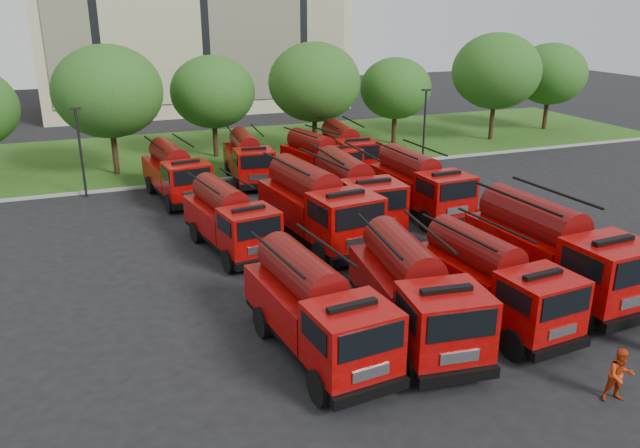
{
  "coord_description": "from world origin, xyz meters",
  "views": [
    {
      "loc": [
        -9.7,
        -19.63,
        10.53
      ],
      "look_at": [
        -0.93,
        3.3,
        1.8
      ],
      "focal_mm": 35.0,
      "sensor_mm": 36.0,
      "label": 1
    }
  ],
  "objects_px": {
    "fire_truck_9": "(248,158)",
    "firefighter_1": "(615,400)",
    "fire_truck_6": "(352,192)",
    "fire_truck_11": "(345,150)",
    "firefighter_2": "(546,273)",
    "fire_truck_2": "(492,280)",
    "firefighter_4": "(257,272)",
    "firefighter_3": "(536,268)",
    "fire_truck_8": "(175,172)",
    "firefighter_5": "(492,231)",
    "fire_truck_7": "(419,184)",
    "fire_truck_4": "(230,218)",
    "fire_truck_10": "(320,158)",
    "fire_truck_0": "(316,308)",
    "fire_truck_3": "(552,250)",
    "fire_truck_5": "(316,206)",
    "fire_truck_1": "(413,292)"
  },
  "relations": [
    {
      "from": "fire_truck_3",
      "to": "fire_truck_9",
      "type": "relative_size",
      "value": 1.19
    },
    {
      "from": "fire_truck_6",
      "to": "firefighter_1",
      "type": "relative_size",
      "value": 4.65
    },
    {
      "from": "fire_truck_4",
      "to": "fire_truck_2",
      "type": "bearing_deg",
      "value": -63.73
    },
    {
      "from": "fire_truck_11",
      "to": "fire_truck_5",
      "type": "bearing_deg",
      "value": -115.19
    },
    {
      "from": "fire_truck_4",
      "to": "fire_truck_1",
      "type": "bearing_deg",
      "value": -77.71
    },
    {
      "from": "fire_truck_7",
      "to": "fire_truck_11",
      "type": "bearing_deg",
      "value": 89.64
    },
    {
      "from": "fire_truck_5",
      "to": "fire_truck_6",
      "type": "height_order",
      "value": "fire_truck_5"
    },
    {
      "from": "fire_truck_6",
      "to": "fire_truck_11",
      "type": "bearing_deg",
      "value": 70.04
    },
    {
      "from": "fire_truck_8",
      "to": "fire_truck_9",
      "type": "relative_size",
      "value": 1.04
    },
    {
      "from": "fire_truck_8",
      "to": "firefighter_2",
      "type": "xyz_separation_m",
      "value": [
        12.57,
        -16.02,
        -1.52
      ]
    },
    {
      "from": "fire_truck_6",
      "to": "fire_truck_11",
      "type": "distance_m",
      "value": 10.07
    },
    {
      "from": "fire_truck_0",
      "to": "firefighter_2",
      "type": "distance_m",
      "value": 11.4
    },
    {
      "from": "fire_truck_0",
      "to": "firefighter_4",
      "type": "height_order",
      "value": "fire_truck_0"
    },
    {
      "from": "fire_truck_3",
      "to": "firefighter_2",
      "type": "bearing_deg",
      "value": 47.77
    },
    {
      "from": "fire_truck_9",
      "to": "firefighter_5",
      "type": "distance_m",
      "value": 15.79
    },
    {
      "from": "firefighter_2",
      "to": "fire_truck_2",
      "type": "bearing_deg",
      "value": 90.81
    },
    {
      "from": "fire_truck_4",
      "to": "firefighter_2",
      "type": "bearing_deg",
      "value": -41.49
    },
    {
      "from": "fire_truck_2",
      "to": "firefighter_3",
      "type": "bearing_deg",
      "value": 28.84
    },
    {
      "from": "fire_truck_3",
      "to": "fire_truck_5",
      "type": "relative_size",
      "value": 0.98
    },
    {
      "from": "fire_truck_9",
      "to": "firefighter_3",
      "type": "relative_size",
      "value": 3.36
    },
    {
      "from": "fire_truck_11",
      "to": "firefighter_4",
      "type": "relative_size",
      "value": 4.03
    },
    {
      "from": "firefighter_2",
      "to": "fire_truck_7",
      "type": "bearing_deg",
      "value": -20.6
    },
    {
      "from": "fire_truck_5",
      "to": "firefighter_4",
      "type": "bearing_deg",
      "value": -153.97
    },
    {
      "from": "fire_truck_4",
      "to": "fire_truck_6",
      "type": "relative_size",
      "value": 0.9
    },
    {
      "from": "fire_truck_2",
      "to": "firefighter_2",
      "type": "bearing_deg",
      "value": 23.28
    },
    {
      "from": "fire_truck_4",
      "to": "firefighter_3",
      "type": "distance_m",
      "value": 13.36
    },
    {
      "from": "fire_truck_2",
      "to": "firefighter_3",
      "type": "xyz_separation_m",
      "value": [
        4.53,
        3.05,
        -1.51
      ]
    },
    {
      "from": "fire_truck_8",
      "to": "fire_truck_6",
      "type": "bearing_deg",
      "value": -53.09
    },
    {
      "from": "fire_truck_11",
      "to": "firefighter_3",
      "type": "bearing_deg",
      "value": -81.37
    },
    {
      "from": "fire_truck_2",
      "to": "fire_truck_3",
      "type": "bearing_deg",
      "value": 11.59
    },
    {
      "from": "firefighter_3",
      "to": "firefighter_4",
      "type": "relative_size",
      "value": 1.14
    },
    {
      "from": "fire_truck_2",
      "to": "fire_truck_3",
      "type": "relative_size",
      "value": 0.87
    },
    {
      "from": "firefighter_1",
      "to": "firefighter_4",
      "type": "relative_size",
      "value": 0.94
    },
    {
      "from": "fire_truck_1",
      "to": "firefighter_3",
      "type": "relative_size",
      "value": 3.71
    },
    {
      "from": "fire_truck_4",
      "to": "fire_truck_9",
      "type": "xyz_separation_m",
      "value": [
        3.68,
        10.82,
        -0.0
      ]
    },
    {
      "from": "fire_truck_9",
      "to": "firefighter_5",
      "type": "bearing_deg",
      "value": -51.61
    },
    {
      "from": "fire_truck_7",
      "to": "firefighter_1",
      "type": "height_order",
      "value": "fire_truck_7"
    },
    {
      "from": "fire_truck_9",
      "to": "firefighter_1",
      "type": "relative_size",
      "value": 4.09
    },
    {
      "from": "firefighter_5",
      "to": "firefighter_4",
      "type": "bearing_deg",
      "value": 23.22
    },
    {
      "from": "fire_truck_3",
      "to": "firefighter_5",
      "type": "relative_size",
      "value": 4.15
    },
    {
      "from": "fire_truck_3",
      "to": "firefighter_3",
      "type": "distance_m",
      "value": 2.91
    },
    {
      "from": "firefighter_5",
      "to": "fire_truck_6",
      "type": "bearing_deg",
      "value": -8.71
    },
    {
      "from": "fire_truck_11",
      "to": "fire_truck_10",
      "type": "bearing_deg",
      "value": -148.86
    },
    {
      "from": "fire_truck_0",
      "to": "firefighter_4",
      "type": "bearing_deg",
      "value": 84.72
    },
    {
      "from": "firefighter_1",
      "to": "fire_truck_9",
      "type": "bearing_deg",
      "value": 115.25
    },
    {
      "from": "fire_truck_2",
      "to": "fire_truck_11",
      "type": "xyz_separation_m",
      "value": [
        3.14,
        20.2,
        0.04
      ]
    },
    {
      "from": "fire_truck_2",
      "to": "firefighter_5",
      "type": "xyz_separation_m",
      "value": [
        5.51,
        7.49,
        -1.51
      ]
    },
    {
      "from": "fire_truck_2",
      "to": "fire_truck_8",
      "type": "distance_m",
      "value": 20.14
    },
    {
      "from": "fire_truck_0",
      "to": "fire_truck_5",
      "type": "distance_m",
      "value": 9.7
    },
    {
      "from": "fire_truck_8",
      "to": "firefighter_5",
      "type": "relative_size",
      "value": 3.64
    }
  ]
}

